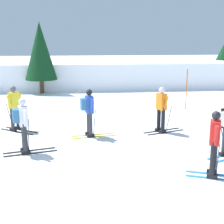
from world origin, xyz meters
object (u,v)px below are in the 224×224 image
at_px(skier_white, 23,123).
at_px(skier_orange, 161,108).
at_px(conifer_far_right, 40,51).
at_px(skier_blue, 89,110).
at_px(skier_red, 215,142).
at_px(skier_yellow, 15,107).
at_px(trail_marker_pole, 186,89).

bearing_deg(skier_white, skier_orange, 20.76).
bearing_deg(skier_orange, conifer_far_right, 119.25).
distance_m(skier_blue, skier_red, 4.85).
distance_m(skier_white, skier_orange, 5.07).
distance_m(skier_white, skier_blue, 2.55).
bearing_deg(skier_yellow, conifer_far_right, 89.36).
relative_size(skier_blue, skier_orange, 1.00).
distance_m(skier_yellow, skier_red, 7.54).
height_order(skier_orange, conifer_far_right, conifer_far_right).
distance_m(skier_white, skier_red, 5.53).
bearing_deg(skier_orange, skier_yellow, 171.65).
bearing_deg(skier_red, skier_white, 155.60).
bearing_deg(trail_marker_pole, conifer_far_right, 142.92).
relative_size(skier_white, conifer_far_right, 0.38).
distance_m(skier_white, trail_marker_pole, 8.95).
distance_m(skier_blue, trail_marker_pole, 6.40).
relative_size(skier_white, skier_orange, 1.00).
relative_size(skier_red, conifer_far_right, 0.38).
relative_size(trail_marker_pole, conifer_far_right, 0.45).
bearing_deg(skier_yellow, skier_red, -40.33).
bearing_deg(skier_orange, skier_red, -85.79).
height_order(skier_blue, skier_red, same).
xyz_separation_m(skier_red, conifer_far_right, (-5.65, 13.63, 1.75)).
bearing_deg(skier_red, skier_blue, 128.10).
bearing_deg(skier_blue, skier_white, -143.04).
height_order(skier_white, skier_blue, same).
bearing_deg(skier_blue, skier_red, -51.90).
bearing_deg(skier_yellow, skier_white, -74.69).
distance_m(skier_yellow, conifer_far_right, 8.92).
bearing_deg(conifer_far_right, skier_blue, -74.86).
relative_size(skier_blue, conifer_far_right, 0.38).
distance_m(skier_orange, trail_marker_pole, 4.42).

